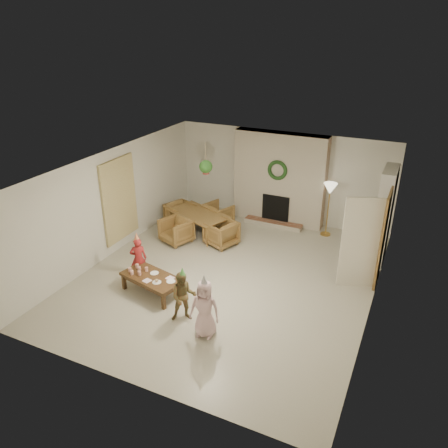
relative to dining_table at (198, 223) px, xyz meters
The scene contains 56 objects.
floor 2.34m from the dining_table, 45.01° to the right, with size 7.00×7.00×0.00m, color #B7B29E.
ceiling 3.21m from the dining_table, 45.01° to the right, with size 7.00×7.00×0.00m, color white.
wall_back 2.66m from the dining_table, 48.59° to the left, with size 7.00×7.00×0.00m, color silver.
wall_front 5.48m from the dining_table, 72.31° to the right, with size 7.00×7.00×0.00m, color silver.
wall_left 2.34m from the dining_table, 129.66° to the right, with size 7.00×7.00×0.00m, color silver.
wall_right 5.01m from the dining_table, 19.47° to the right, with size 7.00×7.00×0.00m, color silver.
fireplace_mass 2.52m from the dining_table, 45.34° to the left, with size 2.50×0.40×2.50m, color #5B2D18.
fireplace_hearth 2.11m from the dining_table, 38.61° to the left, with size 1.60×0.30×0.12m, color #5F2C1A.
fireplace_firebox 2.21m from the dining_table, 42.06° to the left, with size 0.75×0.12×0.75m, color black.
fireplace_wreath 2.52m from the dining_table, 41.08° to the left, with size 0.54×0.54×0.10m, color #173B16.
floor_lamp_base 3.37m from the dining_table, 23.84° to the left, with size 0.27×0.27×0.03m, color gold.
floor_lamp_post 3.38m from the dining_table, 23.84° to the left, with size 0.03×0.03×1.28m, color gold.
floor_lamp_shade 3.51m from the dining_table, 23.84° to the left, with size 0.34×0.34×0.29m, color beige.
bookshelf_carcass 4.60m from the dining_table, ahead, with size 0.30×1.00×2.20m, color white.
bookshelf_shelf_a 4.51m from the dining_table, ahead, with size 0.30×0.92×0.03m, color white.
bookshelf_shelf_b 4.54m from the dining_table, ahead, with size 0.30×0.92×0.03m, color white.
bookshelf_shelf_c 4.61m from the dining_table, ahead, with size 0.30×0.92×0.03m, color white.
bookshelf_shelf_d 4.71m from the dining_table, ahead, with size 0.30×0.92×0.03m, color white.
books_row_lower 4.48m from the dining_table, ahead, with size 0.20×0.40×0.24m, color maroon.
books_row_mid 4.55m from the dining_table, ahead, with size 0.20×0.44×0.24m, color navy.
books_row_upper 4.61m from the dining_table, ahead, with size 0.20×0.36×0.22m, color #A38B23.
door_frame 4.68m from the dining_table, ahead, with size 0.05×0.86×2.04m, color olive.
door_leaf 4.36m from the dining_table, 11.00° to the right, with size 0.05×0.80×2.00m, color beige.
curtain_panel 2.18m from the dining_table, 132.51° to the right, with size 0.06×1.20×2.00m, color beige.
dining_table is the anchor object (origin of this frame).
dining_chair_near 0.72m from the dining_table, 110.99° to the right, with size 0.68×0.70×0.63m, color olive.
dining_chair_far 0.72m from the dining_table, 69.01° to the left, with size 0.68×0.70×0.63m, color olive.
dining_chair_left 0.72m from the dining_table, 159.01° to the left, with size 0.68×0.70×0.63m, color olive.
dining_chair_right 0.90m from the dining_table, 20.99° to the right, with size 0.68×0.70×0.63m, color olive.
hanging_plant_cord 1.90m from the dining_table, 22.46° to the right, with size 0.01×0.01×0.70m, color tan.
hanging_plant_pot 1.56m from the dining_table, 22.46° to the right, with size 0.16×0.16×0.12m, color maroon.
hanging_plant_foliage 1.67m from the dining_table, 22.46° to the right, with size 0.32×0.32×0.32m, color #204E1A.
coffee_table_top 2.92m from the dining_table, 80.47° to the right, with size 1.28×0.64×0.06m, color #4D3219.
coffee_table_apron 2.92m from the dining_table, 80.47° to the right, with size 1.18×0.54×0.08m, color #4D3219.
coffee_leg_fl 3.01m from the dining_table, 92.70° to the right, with size 0.07×0.07×0.33m, color #4D3219.
coffee_leg_fr 3.41m from the dining_table, 73.10° to the right, with size 0.07×0.07×0.33m, color #4D3219.
coffee_leg_bl 2.50m from the dining_table, 90.57° to the right, with size 0.07×0.07×0.33m, color #4D3219.
coffee_leg_br 2.97m from the dining_table, 68.08° to the right, with size 0.07×0.07×0.33m, color #4D3219.
cup_a 2.92m from the dining_table, 90.59° to the right, with size 0.07×0.07×0.09m, color white.
cup_b 2.72m from the dining_table, 89.70° to the right, with size 0.07×0.07×0.09m, color white.
cup_c 2.99m from the dining_table, 88.57° to the right, with size 0.07×0.07×0.09m, color white.
cup_d 2.80m from the dining_table, 87.57° to the right, with size 0.07×0.07×0.09m, color white.
cup_e 2.95m from the dining_table, 85.60° to the right, with size 0.07×0.07×0.09m, color white.
cup_f 2.76m from the dining_table, 84.38° to the right, with size 0.07×0.07×0.09m, color white.
plate_a 2.79m from the dining_table, 80.48° to the right, with size 0.18×0.18×0.01m, color white.
plate_b 3.11m from the dining_table, 76.96° to the right, with size 0.18×0.18×0.01m, color white.
plate_c 3.03m from the dining_table, 71.98° to the right, with size 0.18×0.18×0.01m, color white.
food_scoop 3.11m from the dining_table, 76.96° to the right, with size 0.07×0.07×0.07m, color tan.
napkin_left 3.10m from the dining_table, 80.88° to the right, with size 0.15×0.15×0.01m, color #F5B4D0.
napkin_right 2.91m from the dining_table, 72.84° to the right, with size 0.15×0.15×0.01m, color #F5B4D0.
child_red 2.52m from the dining_table, 92.00° to the right, with size 0.36×0.23×0.97m, color maroon.
party_hat_red 2.62m from the dining_table, 92.00° to the right, with size 0.13×0.13×0.18m, color gold.
child_plaid 3.70m from the dining_table, 65.82° to the right, with size 0.49×0.38×1.00m, color brown.
party_hat_plaid 3.77m from the dining_table, 65.82° to the right, with size 0.12×0.12×0.16m, color #55B34C.
child_pink 4.16m from the dining_table, 60.08° to the right, with size 0.54×0.35×1.10m, color beige.
party_hat_pink 4.24m from the dining_table, 60.08° to the right, with size 0.14×0.14×0.20m, color #AEADB4.
Camera 1 is at (3.42, -7.55, 5.10)m, focal length 35.20 mm.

